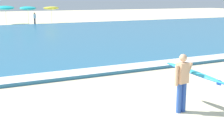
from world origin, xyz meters
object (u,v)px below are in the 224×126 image
object	(u,v)px
surfer_with_board	(187,77)
beach_umbrella_5	(28,8)
beach_umbrella_6	(51,8)
beachgoer_near_row_mid	(35,18)
beach_umbrella_4	(5,8)

from	to	relation	value
surfer_with_board	beach_umbrella_5	xyz separation A→B (m)	(2.77, 34.97, 1.02)
beach_umbrella_6	beachgoer_near_row_mid	xyz separation A→B (m)	(-2.87, -2.42, -1.18)
beach_umbrella_5	beach_umbrella_6	world-z (taller)	beach_umbrella_5
beach_umbrella_4	beach_umbrella_6	xyz separation A→B (m)	(5.87, -0.88, -0.09)
beach_umbrella_4	beach_umbrella_5	distance (m)	2.90
beach_umbrella_5	beachgoer_near_row_mid	size ratio (longest dim) A/B	1.48
beach_umbrella_4	surfer_with_board	bearing A→B (deg)	-90.18
surfer_with_board	beachgoer_near_row_mid	size ratio (longest dim) A/B	1.45
surfer_with_board	beach_umbrella_4	size ratio (longest dim) A/B	0.93
surfer_with_board	beachgoer_near_row_mid	bearing A→B (deg)	84.59
surfer_with_board	beachgoer_near_row_mid	distance (m)	32.98
beach_umbrella_4	beach_umbrella_6	distance (m)	5.93
surfer_with_board	beach_umbrella_6	xyz separation A→B (m)	(5.98, 35.25, 1.00)
beach_umbrella_4	beach_umbrella_6	world-z (taller)	beach_umbrella_4
beach_umbrella_4	beachgoer_near_row_mid	xyz separation A→B (m)	(2.99, -3.30, -1.27)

